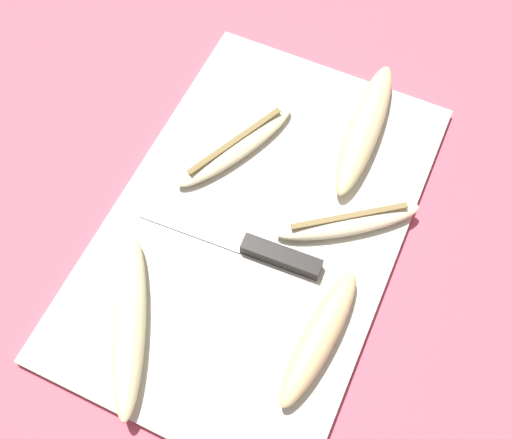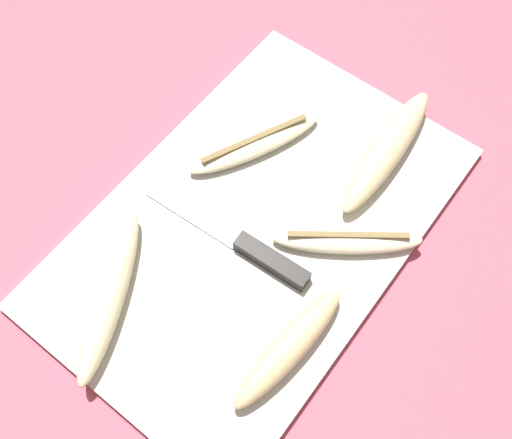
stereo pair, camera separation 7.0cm
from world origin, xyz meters
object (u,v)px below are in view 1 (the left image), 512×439
(banana_mellow_near, at_px, (365,128))
(banana_spotted_left, at_px, (319,337))
(banana_soft_right, at_px, (130,324))
(knife, at_px, (263,250))
(banana_pale_long, at_px, (348,220))
(banana_cream_curved, at_px, (236,145))

(banana_mellow_near, bearing_deg, banana_spotted_left, -169.91)
(banana_mellow_near, height_order, banana_soft_right, banana_mellow_near)
(banana_soft_right, bearing_deg, knife, -33.29)
(banana_spotted_left, distance_m, banana_pale_long, 0.15)
(banana_spotted_left, bearing_deg, knife, 54.45)
(banana_mellow_near, bearing_deg, knife, 166.62)
(banana_spotted_left, relative_size, banana_cream_curved, 0.93)
(banana_mellow_near, height_order, banana_cream_curved, banana_mellow_near)
(banana_spotted_left, relative_size, banana_pale_long, 1.04)
(banana_soft_right, xyz_separation_m, banana_pale_long, (0.22, -0.17, -0.00))
(banana_mellow_near, height_order, banana_pale_long, banana_mellow_near)
(banana_spotted_left, height_order, banana_soft_right, same)
(banana_spotted_left, bearing_deg, banana_pale_long, 8.42)
(banana_mellow_near, relative_size, banana_cream_curved, 1.17)
(banana_soft_right, bearing_deg, banana_cream_curved, -0.55)
(knife, distance_m, banana_soft_right, 0.17)
(banana_cream_curved, bearing_deg, banana_mellow_near, -57.59)
(knife, xyz_separation_m, banana_mellow_near, (0.20, -0.05, 0.01))
(knife, xyz_separation_m, banana_soft_right, (-0.14, 0.09, 0.01))
(banana_pale_long, bearing_deg, banana_soft_right, 142.17)
(banana_spotted_left, distance_m, banana_mellow_near, 0.28)
(banana_spotted_left, xyz_separation_m, banana_soft_right, (-0.07, 0.19, 0.00))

